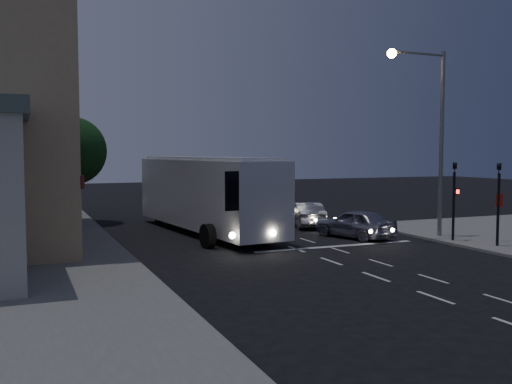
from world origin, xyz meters
name	(u,v)px	position (x,y,z in m)	size (l,w,h in m)	color
ground	(319,257)	(0.00, 0.00, 0.00)	(120.00, 120.00, 0.00)	black
road_markings	(308,243)	(1.29, 3.31, 0.00)	(8.00, 30.55, 0.01)	silver
tour_bus	(206,192)	(-2.14, 8.33, 2.16)	(4.09, 13.26, 4.00)	silver
car_suv	(355,224)	(4.15, 3.80, 0.72)	(1.71, 4.25, 1.45)	#9392A6
car_sedan_a	(306,214)	(3.95, 8.66, 0.69)	(1.47, 4.22, 1.39)	#BBBBBD
car_sedan_b	(268,205)	(3.97, 14.10, 0.75)	(2.11, 5.19, 1.51)	#A1A1A2
car_sedan_c	(238,198)	(4.00, 19.57, 0.81)	(2.68, 5.82, 1.62)	#A0A0B0
car_extra	(219,194)	(4.25, 24.86, 0.73)	(1.55, 4.43, 1.46)	gray
traffic_signal_main	(454,191)	(7.60, 0.78, 2.42)	(0.25, 0.35, 4.10)	black
traffic_signal_side	(499,194)	(8.30, -1.20, 2.42)	(0.18, 0.15, 4.10)	black
regulatory_sign	(498,210)	(9.30, -0.24, 1.60)	(0.45, 0.12, 2.20)	slate
streetlight	(431,121)	(7.34, 2.20, 5.73)	(3.32, 0.44, 9.00)	slate
street_tree	(72,148)	(-8.21, 15.02, 4.50)	(4.00, 4.00, 6.20)	black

